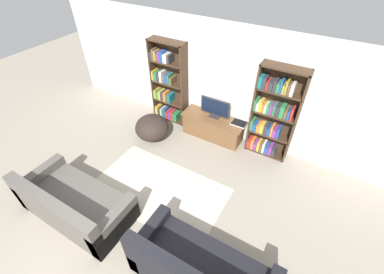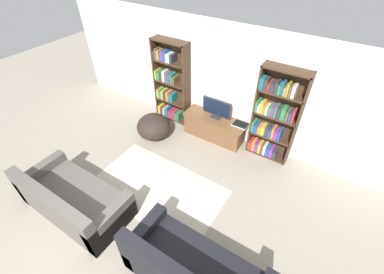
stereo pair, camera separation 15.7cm
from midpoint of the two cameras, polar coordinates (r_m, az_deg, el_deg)
wall_back at (r=5.80m, az=8.00°, el=11.67°), size 8.80×0.06×2.60m
bookshelf_left at (r=6.43m, az=-4.02°, el=11.69°), size 0.90×0.30×2.06m
bookshelf_right at (r=5.50m, az=18.60°, el=4.24°), size 0.90×0.30×2.06m
tv_stand at (r=6.12m, az=5.74°, el=2.09°), size 1.49×0.51×0.55m
television at (r=5.85m, az=6.29°, el=6.34°), size 0.70×0.16×0.47m
laptop at (r=5.84m, az=11.49°, el=2.75°), size 0.34×0.26×0.03m
area_rug at (r=5.18m, az=-6.75°, el=-11.33°), size 2.54×1.48×0.02m
couch_left_sectional at (r=5.07m, az=-24.05°, el=-12.73°), size 1.99×0.97×0.83m
couch_right_sofa at (r=4.04m, az=1.68°, el=-28.04°), size 2.01×0.88×0.89m
beanbag_ottoman at (r=6.14m, az=-7.80°, el=2.28°), size 0.79×0.79×0.59m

